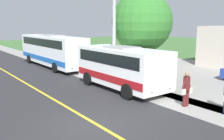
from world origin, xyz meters
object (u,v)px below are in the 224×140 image
Objects in this scene: shuttle_bus_front at (122,66)px; pedestrian_waiting at (186,88)px; transit_bus_rear at (52,49)px; street_light_pole at (113,22)px; tree_curbside at (142,22)px.

shuttle_bus_front is 3.88× the size of pedestrian_waiting.
street_light_pole is (-0.42, 9.46, 2.55)m from transit_bus_rear.
street_light_pole is (0.08, -6.15, 3.29)m from pedestrian_waiting.
pedestrian_waiting is 0.23× the size of street_light_pole.
shuttle_bus_front reaches higher than pedestrian_waiting.
street_light_pole is at bearing -89.27° from pedestrian_waiting.
transit_bus_rear is 6.11× the size of pedestrian_waiting.
street_light_pole reaches higher than tree_curbside.
pedestrian_waiting is 6.98m from street_light_pole.
transit_bus_rear is 10.39m from tree_curbside.
transit_bus_rear reaches higher than shuttle_bus_front.
street_light_pole reaches higher than shuttle_bus_front.
street_light_pole reaches higher than pedestrian_waiting.
pedestrian_waiting is at bearing 67.73° from tree_curbside.
shuttle_bus_front is 0.64× the size of transit_bus_rear.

